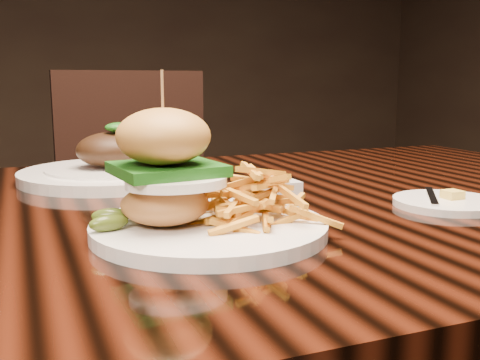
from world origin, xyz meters
name	(u,v)px	position (x,y,z in m)	size (l,w,h in m)	color
dining_table	(196,255)	(0.00, 0.00, 0.67)	(1.60, 0.90, 0.75)	black
burger_plate	(204,194)	(-0.04, -0.16, 0.80)	(0.26, 0.26, 0.18)	silver
side_saucer	(446,202)	(0.31, -0.15, 0.76)	(0.14, 0.14, 0.02)	silver
ramekin	(271,191)	(0.10, -0.03, 0.77)	(0.07, 0.07, 0.03)	silver
far_dish	(113,169)	(-0.08, 0.23, 0.77)	(0.32, 0.32, 0.10)	silver
chair_far	(141,210)	(0.10, 0.89, 0.54)	(0.46, 0.47, 0.95)	black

